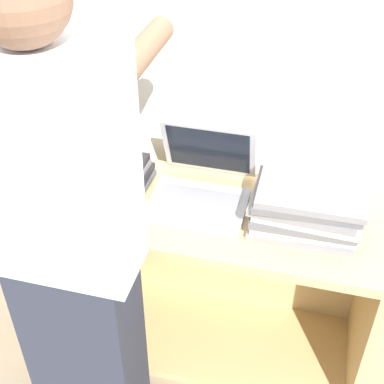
{
  "coord_description": "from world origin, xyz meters",
  "views": [
    {
      "loc": [
        0.35,
        -1.17,
        1.87
      ],
      "look_at": [
        0.0,
        0.17,
        0.82
      ],
      "focal_mm": 50.0,
      "sensor_mm": 36.0,
      "label": 1
    }
  ],
  "objects": [
    {
      "name": "laptop_open",
      "position": [
        0.0,
        0.3,
        0.75
      ],
      "size": [
        0.34,
        0.34,
        0.25
      ],
      "color": "#B7B7BC",
      "rests_on": "cart"
    },
    {
      "name": "laptop_stack_right",
      "position": [
        0.37,
        0.24,
        0.78
      ],
      "size": [
        0.37,
        0.27,
        0.16
      ],
      "color": "gray",
      "rests_on": "cart"
    },
    {
      "name": "laptop_stack_left",
      "position": [
        -0.37,
        0.25,
        0.75
      ],
      "size": [
        0.37,
        0.26,
        0.11
      ],
      "color": "#B7B7BC",
      "rests_on": "cart"
    },
    {
      "name": "ground_plane",
      "position": [
        0.0,
        0.0,
        0.0
      ],
      "size": [
        12.0,
        12.0,
        0.0
      ],
      "primitive_type": "plane",
      "color": "gray"
    },
    {
      "name": "wall_back",
      "position": [
        0.0,
        0.6,
        1.2
      ],
      "size": [
        8.0,
        0.05,
        2.4
      ],
      "color": "silver",
      "rests_on": "ground_plane"
    },
    {
      "name": "cart",
      "position": [
        0.0,
        0.31,
        0.35
      ],
      "size": [
        1.32,
        0.49,
        0.7
      ],
      "color": "tan",
      "rests_on": "ground_plane"
    },
    {
      "name": "person",
      "position": [
        -0.26,
        -0.2,
        0.83
      ],
      "size": [
        0.4,
        0.53,
        1.65
      ],
      "color": "#2D3342",
      "rests_on": "ground_plane"
    }
  ]
}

